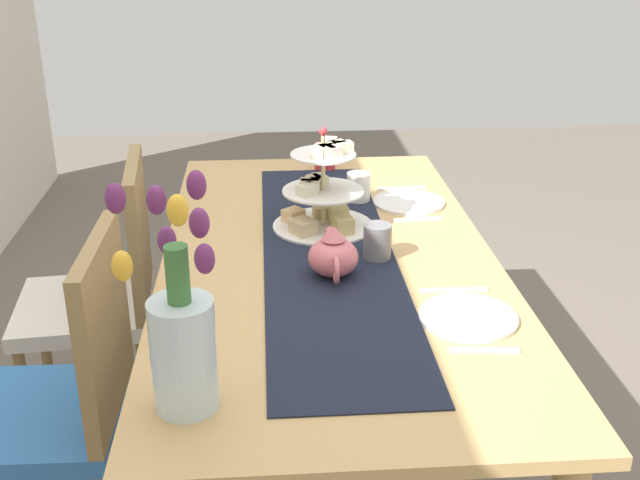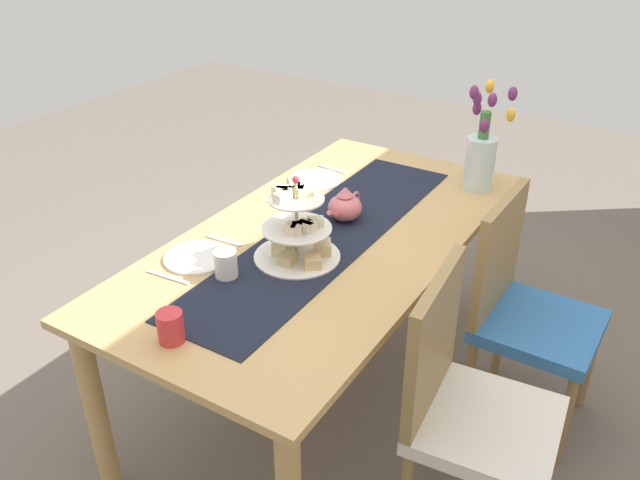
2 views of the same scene
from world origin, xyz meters
name	(u,v)px [view 2 (image 2 of 2)]	position (x,y,z in m)	size (l,w,h in m)	color
ground_plane	(325,387)	(0.00, 0.00, 0.00)	(8.00, 8.00, 0.00)	#6B6056
dining_table	(326,257)	(0.00, 0.00, 0.64)	(1.80, 0.91, 0.73)	tan
chair_left	(523,305)	(-0.28, 0.68, 0.50)	(0.43, 0.43, 0.91)	olive
chair_right	(465,401)	(0.31, 0.68, 0.50)	(0.46, 0.46, 0.91)	olive
table_runner	(326,234)	(0.00, 0.00, 0.74)	(1.49, 0.36, 0.00)	black
tiered_cake_stand	(298,231)	(0.19, 0.00, 0.84)	(0.30, 0.30, 0.30)	beige
teapot	(345,206)	(-0.14, 0.00, 0.79)	(0.24, 0.13, 0.14)	#D66B75
tulip_vase	(481,154)	(-0.69, 0.33, 0.89)	(0.18, 0.18, 0.45)	silver
dinner_plate_left	(315,180)	(-0.39, -0.29, 0.74)	(0.23, 0.23, 0.01)	white
fork_left	(332,169)	(-0.54, -0.29, 0.74)	(0.02, 0.15, 0.01)	silver
knife_left	(297,192)	(-0.25, -0.29, 0.74)	(0.01, 0.17, 0.01)	silver
dinner_plate_right	(197,257)	(0.38, -0.29, 0.74)	(0.23, 0.23, 0.01)	white
fork_right	(224,240)	(0.23, -0.29, 0.74)	(0.02, 0.15, 0.01)	silver
knife_right	(168,277)	(0.52, -0.29, 0.74)	(0.01, 0.17, 0.01)	silver
mug_grey	(302,210)	(-0.04, -0.13, 0.79)	(0.08, 0.08, 0.10)	slate
mug_white_text	(226,264)	(0.42, -0.13, 0.78)	(0.08, 0.08, 0.10)	white
mug_orange	(170,327)	(0.76, -0.05, 0.78)	(0.08, 0.08, 0.10)	red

